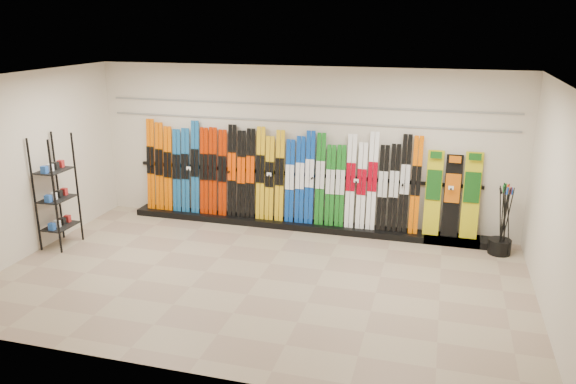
# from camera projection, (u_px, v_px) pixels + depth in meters

# --- Properties ---
(floor) EXTENTS (8.00, 8.00, 0.00)m
(floor) POSITION_uv_depth(u_px,v_px,m) (259.00, 278.00, 8.57)
(floor) COLOR gray
(floor) RESTS_ON ground
(back_wall) EXTENTS (8.00, 0.00, 8.00)m
(back_wall) POSITION_uv_depth(u_px,v_px,m) (301.00, 148.00, 10.44)
(back_wall) COLOR beige
(back_wall) RESTS_ON floor
(left_wall) EXTENTS (0.00, 5.00, 5.00)m
(left_wall) POSITION_uv_depth(u_px,v_px,m) (26.00, 166.00, 9.16)
(left_wall) COLOR beige
(left_wall) RESTS_ON floor
(right_wall) EXTENTS (0.00, 5.00, 5.00)m
(right_wall) POSITION_uv_depth(u_px,v_px,m) (557.00, 208.00, 7.10)
(right_wall) COLOR beige
(right_wall) RESTS_ON floor
(ceiling) EXTENTS (8.00, 8.00, 0.00)m
(ceiling) POSITION_uv_depth(u_px,v_px,m) (256.00, 79.00, 7.69)
(ceiling) COLOR silver
(ceiling) RESTS_ON back_wall
(ski_rack_base) EXTENTS (8.00, 0.40, 0.12)m
(ski_rack_base) POSITION_uv_depth(u_px,v_px,m) (309.00, 226.00, 10.60)
(ski_rack_base) COLOR black
(ski_rack_base) RESTS_ON floor
(skis) EXTENTS (5.36, 0.20, 1.82)m
(skis) POSITION_uv_depth(u_px,v_px,m) (274.00, 177.00, 10.55)
(skis) COLOR #E55F00
(skis) RESTS_ON ski_rack_base
(snowboards) EXTENTS (0.92, 0.23, 1.51)m
(snowboards) POSITION_uv_depth(u_px,v_px,m) (452.00, 195.00, 9.77)
(snowboards) COLOR gold
(snowboards) RESTS_ON ski_rack_base
(accessory_rack) EXTENTS (0.40, 0.60, 1.95)m
(accessory_rack) POSITION_uv_depth(u_px,v_px,m) (56.00, 192.00, 9.57)
(accessory_rack) COLOR black
(accessory_rack) RESTS_ON floor
(pole_bin) EXTENTS (0.37, 0.37, 0.25)m
(pole_bin) POSITION_uv_depth(u_px,v_px,m) (499.00, 247.00, 9.45)
(pole_bin) COLOR black
(pole_bin) RESTS_ON floor
(ski_poles) EXTENTS (0.26, 0.33, 1.18)m
(ski_poles) POSITION_uv_depth(u_px,v_px,m) (504.00, 220.00, 9.28)
(ski_poles) COLOR black
(ski_poles) RESTS_ON pole_bin
(slatwall_rail_0) EXTENTS (7.60, 0.02, 0.03)m
(slatwall_rail_0) POSITION_uv_depth(u_px,v_px,m) (301.00, 122.00, 10.27)
(slatwall_rail_0) COLOR gray
(slatwall_rail_0) RESTS_ON back_wall
(slatwall_rail_1) EXTENTS (7.60, 0.02, 0.03)m
(slatwall_rail_1) POSITION_uv_depth(u_px,v_px,m) (301.00, 105.00, 10.18)
(slatwall_rail_1) COLOR gray
(slatwall_rail_1) RESTS_ON back_wall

